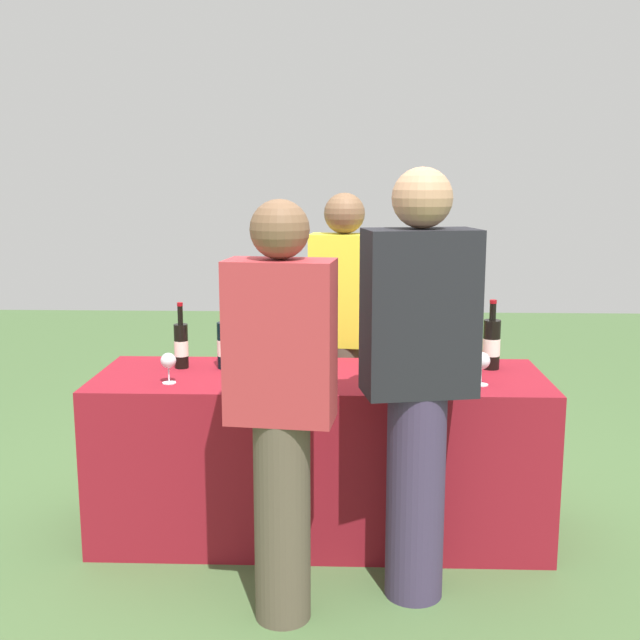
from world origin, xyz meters
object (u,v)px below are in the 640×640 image
object	(u,v)px
wine_glass_2	(294,362)
wine_glass_4	(482,362)
wine_glass_3	(440,360)
ice_bucket	(453,355)
wine_bottle_2	(286,343)
wine_bottle_4	(492,344)
server_pouring	(344,329)
wine_glass_1	(258,357)
guest_1	(418,373)
wine_bottle_3	(390,344)
wine_bottle_1	(225,344)
guest_0	(281,400)
wine_glass_0	(168,362)
wine_bottle_0	(181,345)

from	to	relation	value
wine_glass_2	wine_glass_4	bearing A→B (deg)	0.60
wine_glass_3	ice_bucket	distance (m)	0.10
wine_bottle_2	wine_bottle_4	size ratio (longest dim) A/B	0.92
wine_glass_3	wine_bottle_2	bearing A→B (deg)	159.08
wine_bottle_4	server_pouring	world-z (taller)	server_pouring
wine_bottle_4	wine_glass_3	size ratio (longest dim) A/B	2.43
wine_glass_1	ice_bucket	bearing A→B (deg)	2.83
wine_glass_4	guest_1	bearing A→B (deg)	-128.02
wine_glass_2	server_pouring	xyz separation A→B (m)	(0.21, 0.73, 0.01)
wine_bottle_3	guest_1	distance (m)	0.69
wine_bottle_3	wine_glass_1	size ratio (longest dim) A/B	2.21
wine_glass_2	wine_glass_1	bearing A→B (deg)	148.95
wine_bottle_2	wine_glass_3	world-z (taller)	wine_bottle_2
wine_bottle_2	wine_glass_2	xyz separation A→B (m)	(0.06, -0.33, -0.01)
guest_1	server_pouring	bearing A→B (deg)	93.85
wine_glass_3	wine_glass_4	size ratio (longest dim) A/B	0.92
wine_bottle_1	wine_glass_2	world-z (taller)	wine_bottle_1
guest_0	server_pouring	bearing A→B (deg)	87.32
wine_bottle_1	wine_bottle_2	distance (m)	0.28
wine_bottle_3	wine_glass_0	world-z (taller)	wine_bottle_3
wine_bottle_3	server_pouring	distance (m)	0.47
wine_glass_0	wine_glass_4	size ratio (longest dim) A/B	0.93
wine_glass_1	wine_bottle_3	bearing A→B (deg)	19.37
wine_glass_0	guest_1	bearing A→B (deg)	-19.79
wine_bottle_0	wine_glass_0	distance (m)	0.28
wine_bottle_4	wine_glass_1	world-z (taller)	wine_bottle_4
wine_glass_2	wine_glass_3	size ratio (longest dim) A/B	1.01
wine_bottle_0	wine_glass_1	world-z (taller)	wine_bottle_0
wine_glass_4	server_pouring	distance (m)	0.93
wine_glass_1	wine_glass_2	size ratio (longest dim) A/B	1.01
wine_bottle_2	wine_glass_0	distance (m)	0.59
wine_bottle_3	wine_glass_2	bearing A→B (deg)	-143.78
server_pouring	guest_0	size ratio (longest dim) A/B	1.00
server_pouring	guest_1	world-z (taller)	guest_1
wine_bottle_2	wine_glass_2	bearing A→B (deg)	-79.34
server_pouring	guest_1	size ratio (longest dim) A/B	0.93
wine_bottle_2	wine_bottle_1	bearing A→B (deg)	-167.51
wine_bottle_0	wine_glass_2	size ratio (longest dim) A/B	2.29
ice_bucket	guest_1	xyz separation A→B (m)	(-0.20, -0.52, 0.05)
ice_bucket	wine_bottle_0	bearing A→B (deg)	174.30
wine_bottle_3	guest_0	world-z (taller)	guest_0
wine_bottle_3	server_pouring	world-z (taller)	server_pouring
wine_glass_0	server_pouring	xyz separation A→B (m)	(0.75, 0.73, 0.01)
guest_1	wine_bottle_3	bearing A→B (deg)	85.22
wine_bottle_4	server_pouring	bearing A→B (deg)	148.07
wine_bottle_3	wine_glass_3	bearing A→B (deg)	-49.74
wine_bottle_0	wine_bottle_2	distance (m)	0.48
wine_bottle_1	wine_glass_0	xyz separation A→B (m)	(-0.20, -0.28, -0.02)
wine_bottle_4	guest_0	size ratio (longest dim) A/B	0.21
wine_bottle_4	guest_1	size ratio (longest dim) A/B	0.19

